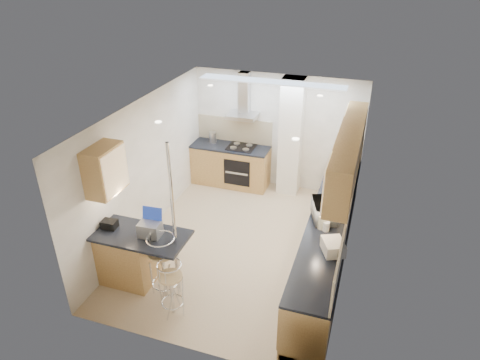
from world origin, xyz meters
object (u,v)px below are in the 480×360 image
(bread_bin, at_px, (333,247))
(bar_stool_end, at_px, (171,289))
(laptop, at_px, (150,229))
(bar_stool_near, at_px, (163,267))
(microwave, at_px, (325,211))

(bread_bin, bearing_deg, bar_stool_end, 179.70)
(laptop, relative_size, bar_stool_near, 0.30)
(laptop, xyz_separation_m, bar_stool_end, (0.52, -0.46, -0.60))
(microwave, height_order, bar_stool_end, microwave)
(microwave, xyz_separation_m, bar_stool_near, (-2.11, -1.46, -0.53))
(laptop, bearing_deg, microwave, 24.62)
(microwave, height_order, bread_bin, microwave)
(bar_stool_end, bearing_deg, microwave, -19.08)
(bar_stool_near, bearing_deg, bread_bin, 28.39)
(microwave, distance_m, bar_stool_near, 2.62)
(microwave, relative_size, bread_bin, 1.54)
(microwave, relative_size, bar_stool_near, 0.50)
(bar_stool_end, bearing_deg, bread_bin, -38.50)
(bar_stool_near, relative_size, bar_stool_end, 1.20)
(microwave, bearing_deg, laptop, 100.87)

